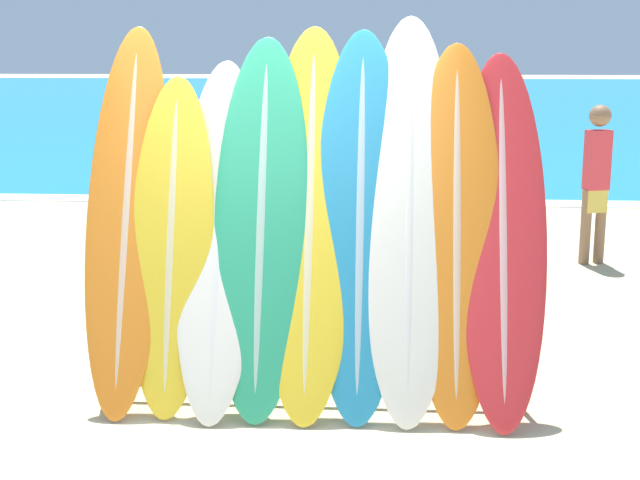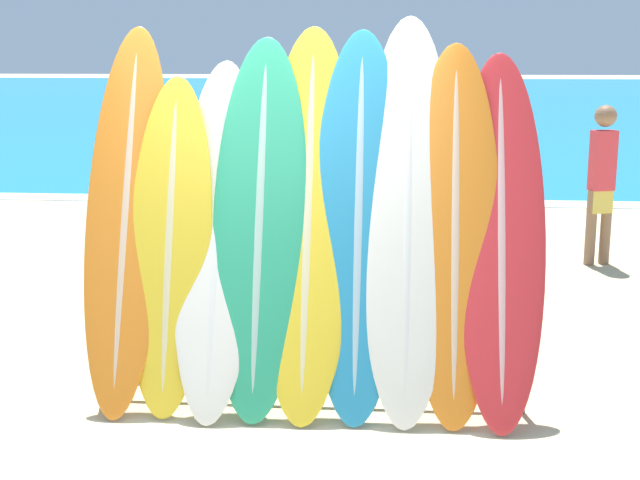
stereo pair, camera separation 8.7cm
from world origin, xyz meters
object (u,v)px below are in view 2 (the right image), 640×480
(surfboard_slot_5, at_px, (358,222))
(surfboard_slot_7, at_px, (455,231))
(surfboard_slot_0, at_px, (126,216))
(person_far_left, at_px, (295,162))
(surfboard_rack, at_px, (309,333))
(surfboard_slot_8, at_px, (501,237))
(surfboard_slot_6, at_px, (407,216))
(person_far_right, at_px, (602,179))
(person_near_water, at_px, (369,155))
(person_mid_beach, at_px, (298,196))
(surfboard_slot_3, at_px, (260,224))
(surfboard_slot_1, at_px, (170,244))
(surfboard_slot_4, at_px, (308,219))
(surfboard_slot_2, at_px, (217,236))

(surfboard_slot_5, xyz_separation_m, surfboard_slot_7, (0.59, -0.02, -0.04))
(surfboard_slot_0, relative_size, person_far_left, 1.38)
(surfboard_rack, height_order, person_far_left, person_far_left)
(surfboard_rack, distance_m, surfboard_slot_0, 1.36)
(surfboard_rack, height_order, surfboard_slot_8, surfboard_slot_8)
(surfboard_slot_6, relative_size, surfboard_slot_7, 1.07)
(person_far_right, bearing_deg, surfboard_slot_8, -128.67)
(person_near_water, height_order, person_mid_beach, person_near_water)
(surfboard_slot_0, bearing_deg, surfboard_slot_3, -1.64)
(surfboard_slot_0, bearing_deg, surfboard_slot_1, -13.99)
(surfboard_slot_6, xyz_separation_m, person_mid_beach, (-1.00, 2.96, -0.37))
(surfboard_slot_3, xyz_separation_m, surfboard_slot_8, (1.47, -0.00, -0.05))
(surfboard_slot_1, bearing_deg, surfboard_slot_6, 3.05)
(surfboard_slot_0, xyz_separation_m, surfboard_slot_1, (0.29, -0.07, -0.16))
(surfboard_slot_4, bearing_deg, surfboard_slot_1, -174.80)
(person_far_left, bearing_deg, surfboard_slot_4, -60.78)
(person_mid_beach, bearing_deg, surfboard_rack, -168.15)
(surfboard_slot_1, distance_m, person_mid_beach, 3.08)
(surfboard_slot_7, bearing_deg, surfboard_slot_5, 177.96)
(surfboard_slot_3, distance_m, person_far_left, 4.94)
(person_far_left, xyz_separation_m, person_far_right, (3.29, -0.93, -0.03))
(surfboard_slot_4, bearing_deg, surfboard_slot_2, -176.44)
(surfboard_slot_6, bearing_deg, surfboard_slot_7, -6.59)
(surfboard_slot_5, xyz_separation_m, person_far_left, (-0.95, 4.90, -0.24))
(person_near_water, height_order, person_far_left, person_far_left)
(surfboard_rack, xyz_separation_m, surfboard_slot_1, (-0.87, 0.02, 0.55))
(person_mid_beach, bearing_deg, surfboard_slot_1, 175.68)
(person_near_water, xyz_separation_m, person_mid_beach, (-0.58, -3.17, -0.04))
(person_near_water, relative_size, person_far_right, 0.97)
(surfboard_rack, bearing_deg, person_far_right, 56.97)
(surfboard_slot_0, xyz_separation_m, surfboard_slot_6, (1.75, 0.01, 0.03))
(surfboard_slot_3, bearing_deg, surfboard_slot_4, 5.60)
(surfboard_slot_2, xyz_separation_m, surfboard_slot_6, (1.18, 0.04, 0.14))
(surfboard_slot_0, height_order, surfboard_slot_2, surfboard_slot_0)
(surfboard_slot_6, bearing_deg, person_near_water, 94.01)
(surfboard_slot_7, xyz_separation_m, surfboard_slot_8, (0.28, -0.00, -0.03))
(surfboard_slot_4, relative_size, surfboard_slot_7, 1.05)
(person_far_left, bearing_deg, person_far_right, 6.04)
(surfboard_slot_2, distance_m, surfboard_slot_8, 1.74)
(surfboard_slot_0, distance_m, person_far_right, 5.50)
(person_far_left, bearing_deg, surfboard_slot_1, -70.67)
(surfboard_slot_0, xyz_separation_m, surfboard_slot_4, (1.14, 0.00, -0.00))
(surfboard_slot_5, distance_m, person_far_left, 5.00)
(surfboard_slot_8, distance_m, person_mid_beach, 3.39)
(surfboard_slot_5, relative_size, person_mid_beach, 1.51)
(surfboard_slot_1, xyz_separation_m, surfboard_slot_8, (2.03, 0.04, 0.08))
(surfboard_slot_2, height_order, person_far_left, surfboard_slot_2)
(person_far_right, bearing_deg, surfboard_rack, -141.39)
(surfboard_slot_5, bearing_deg, surfboard_slot_7, -2.04)
(surfboard_rack, height_order, surfboard_slot_5, surfboard_slot_5)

